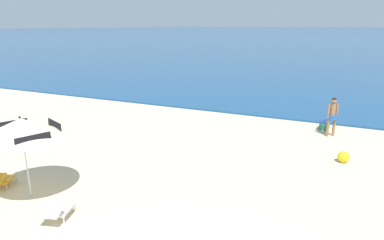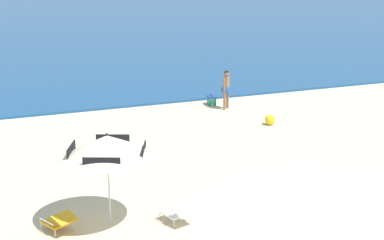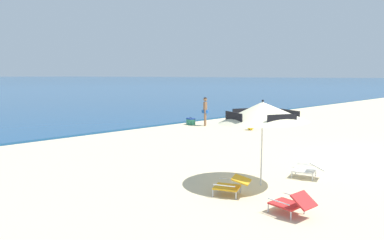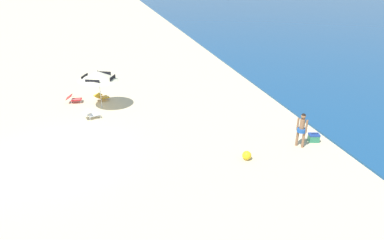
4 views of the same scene
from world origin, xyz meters
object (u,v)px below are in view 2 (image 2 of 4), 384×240
beach_umbrella_striped_main (107,146)px  lounge_chair_facing_sea (60,221)px  lounge_chair_under_umbrella (178,212)px  beach_ball (270,120)px  person_standing_near_shore (226,87)px  cooler_box (211,100)px

beach_umbrella_striped_main → lounge_chair_facing_sea: 2.08m
lounge_chair_under_umbrella → beach_ball: 9.13m
person_standing_near_shore → cooler_box: bearing=107.1°
lounge_chair_under_umbrella → cooler_box: size_ratio=1.76×
lounge_chair_facing_sea → cooler_box: size_ratio=1.76×
person_standing_near_shore → lounge_chair_under_umbrella: bearing=-121.1°
beach_umbrella_striped_main → person_standing_near_shore: bearing=50.8°
beach_umbrella_striped_main → lounge_chair_under_umbrella: size_ratio=3.00×
beach_ball → lounge_chair_facing_sea: bearing=-146.0°
person_standing_near_shore → beach_ball: 3.00m
lounge_chair_under_umbrella → lounge_chair_facing_sea: bearing=168.1°
beach_umbrella_striped_main → lounge_chair_facing_sea: (-1.21, 0.01, -1.69)m
beach_umbrella_striped_main → beach_ball: bearing=37.9°
lounge_chair_facing_sea → beach_ball: size_ratio=2.51×
lounge_chair_facing_sea → beach_ball: lounge_chair_facing_sea is taller
lounge_chair_facing_sea → cooler_box: lounge_chair_facing_sea is taller
lounge_chair_facing_sea → cooler_box: (8.21, 9.84, -0.08)m
beach_umbrella_striped_main → lounge_chair_under_umbrella: 2.36m
beach_umbrella_striped_main → person_standing_near_shore: 11.57m
beach_umbrella_striped_main → lounge_chair_facing_sea: beach_umbrella_striped_main is taller
person_standing_near_shore → cooler_box: person_standing_near_shore is taller
beach_umbrella_striped_main → cooler_box: 12.21m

